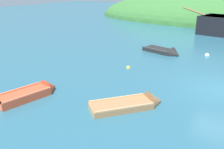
% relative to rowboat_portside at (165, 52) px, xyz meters
% --- Properties ---
extents(ground_plane, '(120.00, 120.00, 0.00)m').
position_rel_rowboat_portside_xyz_m(ground_plane, '(5.48, -5.73, -0.09)').
color(ground_plane, '#285B70').
extents(shore_hill, '(40.87, 19.95, 9.09)m').
position_rel_rowboat_portside_xyz_m(shore_hill, '(-0.90, 24.41, -0.09)').
color(shore_hill, '#387033').
rests_on(shore_hill, ground).
extents(rowboat_portside, '(3.54, 1.96, 1.11)m').
position_rel_rowboat_portside_xyz_m(rowboat_portside, '(0.00, 0.00, 0.00)').
color(rowboat_portside, black).
rests_on(rowboat_portside, ground).
extents(rowboat_far, '(3.13, 3.46, 1.12)m').
position_rel_rowboat_portside_xyz_m(rowboat_far, '(2.35, -10.08, -0.01)').
color(rowboat_far, '#9E7047').
rests_on(rowboat_far, ground).
extents(rowboat_center, '(1.66, 3.42, 1.06)m').
position_rel_rowboat_portside_xyz_m(rowboat_center, '(-2.61, -11.84, 0.04)').
color(rowboat_center, '#C64C2D').
rests_on(rowboat_center, ground).
extents(buoy_white, '(0.38, 0.38, 0.38)m').
position_rel_rowboat_portside_xyz_m(buoy_white, '(3.17, 1.23, -0.09)').
color(buoy_white, white).
rests_on(buoy_white, ground).
extents(buoy_yellow, '(0.29, 0.29, 0.29)m').
position_rel_rowboat_portside_xyz_m(buoy_yellow, '(-0.70, -5.05, -0.09)').
color(buoy_yellow, yellow).
rests_on(buoy_yellow, ground).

